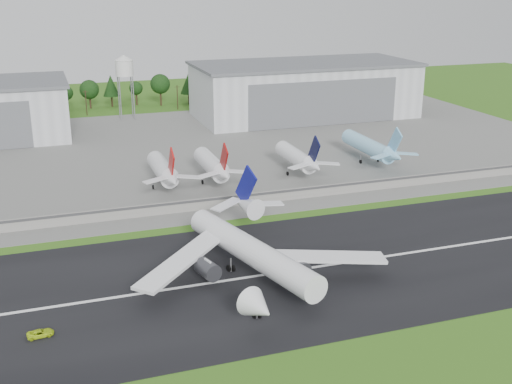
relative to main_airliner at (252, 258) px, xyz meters
name	(u,v)px	position (x,y,z in m)	size (l,w,h in m)	color
ground	(280,295)	(2.95, -9.58, -4.89)	(600.00, 600.00, 0.00)	#285714
runway	(264,275)	(2.95, 0.42, -4.84)	(320.00, 60.00, 0.10)	black
runway_centerline	(264,275)	(2.95, 0.42, -4.78)	(220.00, 1.00, 0.02)	white
apron	(166,153)	(2.95, 110.42, -4.84)	(320.00, 150.00, 0.10)	slate
blast_fence	(211,203)	(2.95, 45.41, -3.09)	(240.00, 0.61, 3.50)	gray
hangar_east	(304,89)	(77.95, 155.34, 7.73)	(102.00, 47.00, 25.20)	silver
water_tower	(124,66)	(-2.05, 175.42, 19.66)	(8.40, 8.40, 29.40)	#99999E
utility_poles	(134,112)	(2.95, 190.42, -4.89)	(230.00, 3.00, 12.00)	black
treeline	(129,107)	(2.95, 205.42, -4.89)	(320.00, 16.00, 22.00)	black
main_airliner	(252,258)	(0.00, 0.00, 0.00)	(55.22, 58.38, 18.17)	white
ground_vehicle	(40,333)	(-44.36, -10.44, -4.12)	(2.22, 4.82, 1.34)	#BAD919
parked_jet_red_a	(164,171)	(-5.90, 66.97, 1.19)	(7.36, 31.29, 16.58)	silver
parked_jet_red_b	(214,166)	(9.88, 66.97, 1.22)	(7.36, 31.29, 16.61)	white
parked_jet_navy	(299,158)	(38.96, 66.95, 1.11)	(7.36, 31.29, 16.50)	white
parked_jet_skyblue	(372,147)	(68.63, 71.96, 1.12)	(7.36, 37.29, 16.56)	#93D9FF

